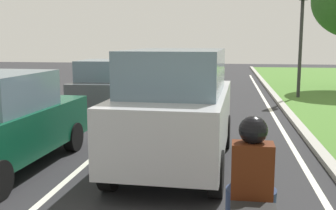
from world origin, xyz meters
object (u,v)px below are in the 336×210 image
at_px(car_sedan_left_lane, 0,122).
at_px(car_hatchback_far, 105,86).
at_px(traffic_light_near_right, 303,13).
at_px(rider_person, 252,171).
at_px(car_suv_ahead, 177,108).

bearing_deg(car_sedan_left_lane, car_hatchback_far, 92.15).
xyz_separation_m(car_hatchback_far, traffic_light_near_right, (7.20, 3.97, 2.64)).
bearing_deg(traffic_light_near_right, car_sedan_left_lane, -124.01).
xyz_separation_m(car_sedan_left_lane, rider_person, (4.50, -3.13, 0.27)).
relative_size(car_sedan_left_lane, rider_person, 3.74).
distance_m(car_suv_ahead, car_sedan_left_lane, 3.36).
xyz_separation_m(car_sedan_left_lane, traffic_light_near_right, (7.19, 10.66, 2.61)).
height_order(car_sedan_left_lane, traffic_light_near_right, traffic_light_near_right).
relative_size(car_sedan_left_lane, traffic_light_near_right, 0.82).
relative_size(car_suv_ahead, car_hatchback_far, 1.21).
distance_m(car_sedan_left_lane, traffic_light_near_right, 13.12).
bearing_deg(rider_person, traffic_light_near_right, 79.59).
xyz_separation_m(rider_person, traffic_light_near_right, (2.69, 13.79, 2.33)).
xyz_separation_m(car_suv_ahead, car_hatchback_far, (-3.29, 6.01, -0.28)).
relative_size(rider_person, traffic_light_near_right, 0.22).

